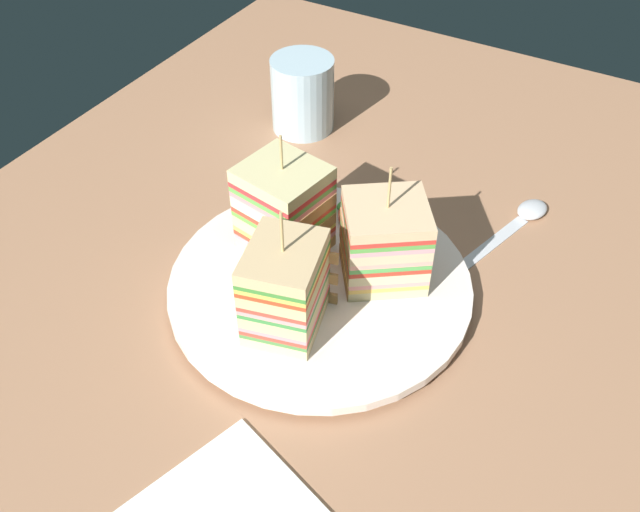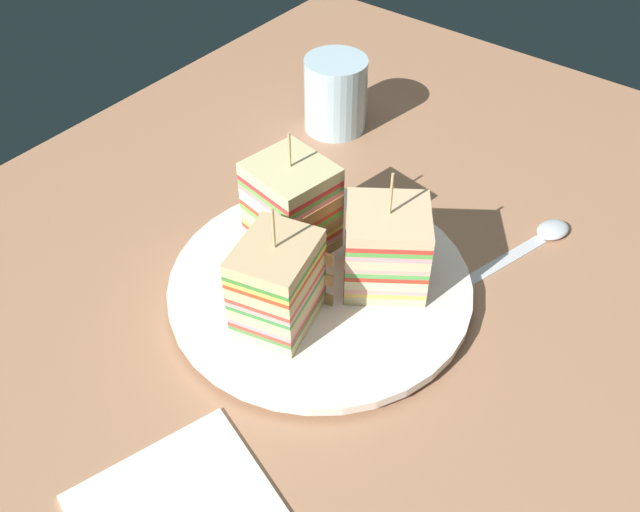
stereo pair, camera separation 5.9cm
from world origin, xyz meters
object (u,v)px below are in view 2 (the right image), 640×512
object	(u,v)px
sandwich_wedge_0	(386,248)
drinking_glass	(335,99)
napkin	(176,511)
spoon	(540,238)
sandwich_wedge_1	(292,206)
sandwich_wedge_2	(282,287)
plate	(320,286)

from	to	relation	value
sandwich_wedge_0	drinking_glass	world-z (taller)	sandwich_wedge_0
sandwich_wedge_0	drinking_glass	xyz separation A→B (cm)	(-18.92, -19.52, -1.80)
napkin	drinking_glass	xyz separation A→B (cm)	(-44.77, -20.05, 3.38)
spoon	napkin	bearing A→B (deg)	-174.31
spoon	napkin	size ratio (longest dim) A/B	1.12
drinking_glass	sandwich_wedge_0	bearing A→B (deg)	45.89
sandwich_wedge_0	napkin	world-z (taller)	sandwich_wedge_0
sandwich_wedge_1	drinking_glass	distance (cm)	22.63
sandwich_wedge_2	spoon	world-z (taller)	sandwich_wedge_2
spoon	napkin	world-z (taller)	spoon
sandwich_wedge_0	drinking_glass	bearing A→B (deg)	-79.28
sandwich_wedge_0	napkin	xyz separation A→B (cm)	(25.85, 0.53, -5.19)
sandwich_wedge_2	drinking_glass	world-z (taller)	sandwich_wedge_2
sandwich_wedge_1	spoon	xyz separation A→B (cm)	(-16.20, 17.58, -5.60)
sandwich_wedge_0	plate	bearing A→B (deg)	4.40
spoon	drinking_glass	distance (cm)	28.22
plate	napkin	xyz separation A→B (cm)	(22.29, 4.84, -0.74)
plate	spoon	world-z (taller)	plate
plate	spoon	xyz separation A→B (cm)	(-18.60, 12.54, -0.59)
sandwich_wedge_0	sandwich_wedge_2	xyz separation A→B (cm)	(9.11, -3.85, 0.28)
sandwich_wedge_0	sandwich_wedge_1	size ratio (longest dim) A/B	0.96
sandwich_wedge_0	sandwich_wedge_2	size ratio (longest dim) A/B	0.97
plate	drinking_glass	bearing A→B (deg)	-145.90
napkin	plate	bearing A→B (deg)	-167.76
sandwich_wedge_0	spoon	world-z (taller)	sandwich_wedge_0
sandwich_wedge_2	drinking_glass	bearing A→B (deg)	14.93
sandwich_wedge_0	drinking_glass	size ratio (longest dim) A/B	1.36
sandwich_wedge_2	drinking_glass	size ratio (longest dim) A/B	1.40
sandwich_wedge_1	spoon	world-z (taller)	sandwich_wedge_1
sandwich_wedge_2	plate	bearing A→B (deg)	-9.66
sandwich_wedge_0	sandwich_wedge_2	world-z (taller)	sandwich_wedge_2
spoon	sandwich_wedge_0	bearing A→B (deg)	167.65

